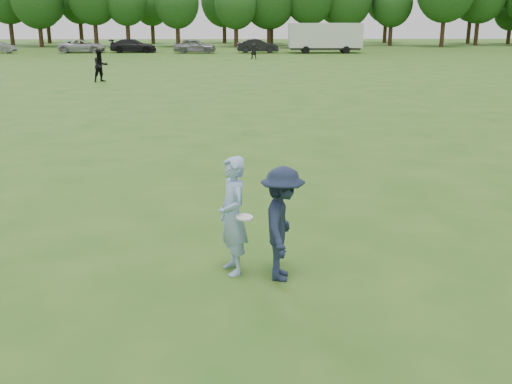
% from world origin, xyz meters
% --- Properties ---
extents(ground, '(200.00, 200.00, 0.00)m').
position_xyz_m(ground, '(0.00, 0.00, 0.00)').
color(ground, '#285618').
rests_on(ground, ground).
extents(thrower, '(0.67, 0.82, 1.93)m').
position_xyz_m(thrower, '(-0.71, 0.11, 0.96)').
color(thrower, '#8FAFDD').
rests_on(thrower, ground).
extents(defender, '(0.82, 1.26, 1.83)m').
position_xyz_m(defender, '(0.07, -0.15, 0.91)').
color(defender, '#1B243B').
rests_on(defender, ground).
extents(player_far_a, '(1.23, 1.19, 1.99)m').
position_xyz_m(player_far_a, '(-9.55, 29.45, 1.00)').
color(player_far_a, black).
rests_on(player_far_a, ground).
extents(player_far_d, '(1.55, 0.67, 1.62)m').
position_xyz_m(player_far_d, '(0.37, 49.65, 0.81)').
color(player_far_d, '#242424').
rests_on(player_far_d, ground).
extents(car_c, '(5.26, 2.66, 1.43)m').
position_xyz_m(car_c, '(-18.58, 59.90, 0.71)').
color(car_c, '#A5A5A9').
rests_on(car_c, ground).
extents(car_d, '(5.20, 2.31, 1.48)m').
position_xyz_m(car_d, '(-12.98, 60.12, 0.74)').
color(car_d, black).
rests_on(car_d, ground).
extents(car_e, '(4.66, 1.95, 1.57)m').
position_xyz_m(car_e, '(-5.99, 59.02, 0.79)').
color(car_e, slate).
rests_on(car_e, ground).
extents(car_f, '(4.65, 1.76, 1.52)m').
position_xyz_m(car_f, '(0.95, 59.16, 0.76)').
color(car_f, black).
rests_on(car_f, ground).
extents(disc_in_play, '(0.29, 0.29, 0.06)m').
position_xyz_m(disc_in_play, '(-0.52, -0.16, 1.03)').
color(disc_in_play, white).
rests_on(disc_in_play, ground).
extents(cargo_trailer, '(9.00, 2.75, 3.20)m').
position_xyz_m(cargo_trailer, '(8.39, 59.01, 1.78)').
color(cargo_trailer, silver).
rests_on(cargo_trailer, ground).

